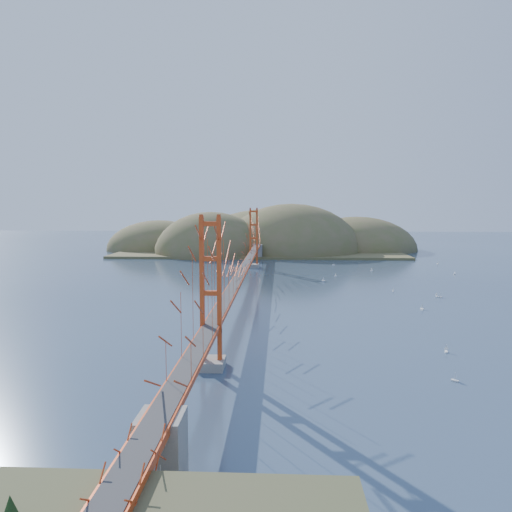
{
  "coord_description": "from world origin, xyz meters",
  "views": [
    {
      "loc": [
        5.2,
        -66.68,
        12.48
      ],
      "look_at": [
        1.93,
        0.0,
        5.46
      ],
      "focal_mm": 35.0,
      "sensor_mm": 36.0,
      "label": 1
    }
  ],
  "objects_px": {
    "sailboat_0": "(422,308)",
    "sailboat_1": "(440,296)",
    "bridge": "(242,244)",
    "fort": "(161,496)"
  },
  "relations": [
    {
      "from": "sailboat_0",
      "to": "sailboat_1",
      "type": "relative_size",
      "value": 1.06
    },
    {
      "from": "bridge",
      "to": "sailboat_0",
      "type": "xyz_separation_m",
      "value": [
        22.03,
        -7.94,
        -6.85
      ]
    },
    {
      "from": "sailboat_0",
      "to": "sailboat_1",
      "type": "xyz_separation_m",
      "value": [
        4.54,
        7.83,
        -0.01
      ]
    },
    {
      "from": "fort",
      "to": "sailboat_1",
      "type": "distance_m",
      "value": 54.56
    },
    {
      "from": "bridge",
      "to": "sailboat_1",
      "type": "xyz_separation_m",
      "value": [
        26.57,
        -0.11,
        -6.85
      ]
    },
    {
      "from": "fort",
      "to": "sailboat_0",
      "type": "xyz_separation_m",
      "value": [
        21.63,
        40.04,
        -0.51
      ]
    },
    {
      "from": "sailboat_1",
      "to": "bridge",
      "type": "bearing_deg",
      "value": 179.77
    },
    {
      "from": "bridge",
      "to": "fort",
      "type": "bearing_deg",
      "value": -89.52
    },
    {
      "from": "fort",
      "to": "sailboat_1",
      "type": "bearing_deg",
      "value": 61.34
    },
    {
      "from": "sailboat_1",
      "to": "fort",
      "type": "bearing_deg",
      "value": -118.66
    }
  ]
}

